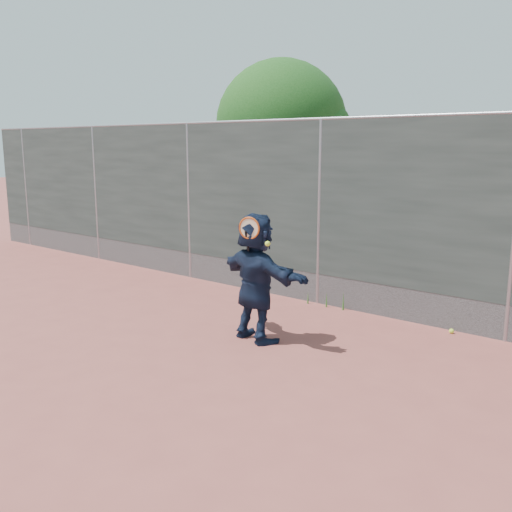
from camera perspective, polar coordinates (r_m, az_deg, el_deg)
The scene contains 7 objects.
ground at distance 7.08m, azimuth -9.67°, elevation -10.64°, with size 80.00×80.00×0.00m, color #9E4C42.
player at distance 7.58m, azimuth 0.00°, elevation -2.14°, with size 1.61×0.51×1.73m, color #131E36.
ball_ground at distance 8.51m, azimuth 18.96°, elevation -7.12°, with size 0.07×0.07×0.07m, color #D7F937.
fence at distance 9.32m, azimuth 6.37°, elevation 4.73°, with size 20.00×0.06×3.03m.
swing_action at distance 7.26m, azimuth -0.51°, elevation 2.52°, with size 0.51×0.16×0.51m.
tree_left at distance 13.39m, azimuth 3.21°, elevation 12.52°, with size 3.15×3.00×4.53m.
weed_clump at distance 9.34m, azimuth 7.32°, elevation -4.33°, with size 0.68×0.07×0.30m.
Camera 1 is at (4.98, -4.31, 2.60)m, focal length 40.00 mm.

